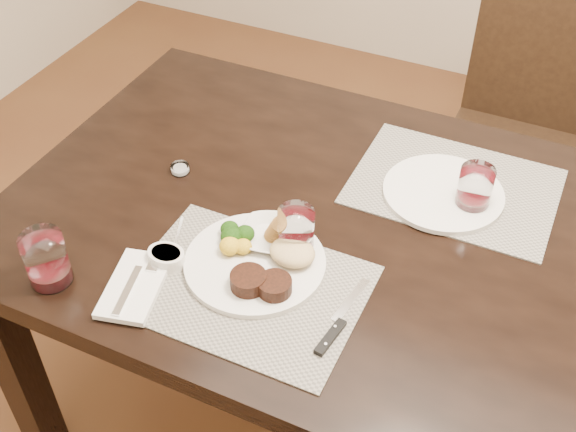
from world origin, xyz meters
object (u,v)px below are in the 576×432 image
at_px(wine_glass_near, 296,233).
at_px(cracker_bowl, 273,236).
at_px(dinner_plate, 260,262).
at_px(chair_far, 521,122).
at_px(far_plate, 443,193).
at_px(steak_knife, 335,328).

bearing_deg(wine_glass_near, cracker_bowl, 180.00).
distance_m(dinner_plate, cracker_bowl, 0.08).
height_order(chair_far, wine_glass_near, chair_far).
height_order(dinner_plate, wine_glass_near, wine_glass_near).
height_order(wine_glass_near, far_plate, wine_glass_near).
distance_m(chair_far, cracker_bowl, 1.15).
bearing_deg(cracker_bowl, dinner_plate, -83.38).
xyz_separation_m(cracker_bowl, wine_glass_near, (0.05, -0.00, 0.03)).
height_order(dinner_plate, cracker_bowl, cracker_bowl).
bearing_deg(cracker_bowl, chair_far, 71.20).
distance_m(cracker_bowl, wine_glass_near, 0.06).
bearing_deg(dinner_plate, steak_knife, -32.40).
bearing_deg(steak_knife, far_plate, 89.17).
xyz_separation_m(dinner_plate, wine_glass_near, (0.04, 0.08, 0.03)).
relative_size(dinner_plate, steak_knife, 1.35).
bearing_deg(wine_glass_near, dinner_plate, -117.77).
distance_m(dinner_plate, wine_glass_near, 0.10).
xyz_separation_m(dinner_plate, cracker_bowl, (-0.01, 0.08, 0.00)).
distance_m(steak_knife, wine_glass_near, 0.23).
xyz_separation_m(dinner_plate, steak_knife, (0.20, -0.08, -0.01)).
distance_m(steak_knife, far_plate, 0.47).
relative_size(cracker_bowl, far_plate, 0.60).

